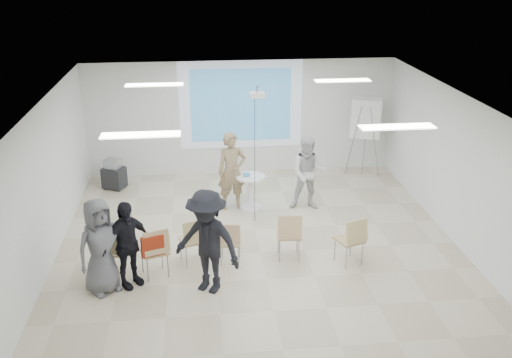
{
  "coord_description": "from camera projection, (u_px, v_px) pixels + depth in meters",
  "views": [
    {
      "loc": [
        -1.14,
        -9.88,
        5.55
      ],
      "look_at": [
        0.0,
        0.8,
        1.25
      ],
      "focal_mm": 40.0,
      "sensor_mm": 36.0,
      "label": 1
    }
  ],
  "objects": [
    {
      "name": "ceiling_projector",
      "position": [
        257.0,
        101.0,
        11.69
      ],
      "size": [
        0.3,
        0.25,
        3.0
      ],
      "color": "white",
      "rests_on": "ceiling"
    },
    {
      "name": "chair_far_left",
      "position": [
        115.0,
        249.0,
        10.32
      ],
      "size": [
        0.56,
        0.58,
        0.92
      ],
      "rotation": [
        0.0,
        0.0,
        -0.36
      ],
      "color": "tan",
      "rests_on": "floor"
    },
    {
      "name": "chair_center",
      "position": [
        230.0,
        240.0,
        10.69
      ],
      "size": [
        0.46,
        0.49,
        0.88
      ],
      "rotation": [
        0.0,
        0.0,
        -0.13
      ],
      "color": "tan",
      "rests_on": "floor"
    },
    {
      "name": "fluor_panel_nw",
      "position": [
        154.0,
        85.0,
        11.84
      ],
      "size": [
        1.2,
        0.3,
        0.02
      ],
      "primitive_type": "cube",
      "color": "white",
      "rests_on": "ceiling"
    },
    {
      "name": "controller_right",
      "position": [
        299.0,
        152.0,
        12.98
      ],
      "size": [
        0.05,
        0.11,
        0.04
      ],
      "primitive_type": "cube",
      "rotation": [
        0.0,
        0.0,
        -0.15
      ],
      "color": "silver",
      "rests_on": "player_right"
    },
    {
      "name": "chair_right_inner",
      "position": [
        289.0,
        233.0,
        10.84
      ],
      "size": [
        0.49,
        0.52,
        0.97
      ],
      "rotation": [
        0.0,
        0.0,
        -0.08
      ],
      "color": "tan",
      "rests_on": "floor"
    },
    {
      "name": "chair_right_far",
      "position": [
        352.0,
        237.0,
        10.65
      ],
      "size": [
        0.6,
        0.62,
        0.98
      ],
      "rotation": [
        0.0,
        0.0,
        0.37
      ],
      "color": "tan",
      "rests_on": "floor"
    },
    {
      "name": "laptop",
      "position": [
        192.0,
        238.0,
        10.79
      ],
      "size": [
        0.41,
        0.34,
        0.03
      ],
      "primitive_type": "imported",
      "rotation": [
        0.0,
        0.0,
        3.45
      ],
      "color": "black",
      "rests_on": "chair_left_inner"
    },
    {
      "name": "projection_image",
      "position": [
        241.0,
        105.0,
        14.74
      ],
      "size": [
        2.6,
        0.01,
        1.9
      ],
      "primitive_type": "cube",
      "color": "teal",
      "rests_on": "wall_back"
    },
    {
      "name": "floor",
      "position": [
        260.0,
        255.0,
        11.32
      ],
      "size": [
        8.0,
        9.0,
        0.1
      ],
      "primitive_type": "cube",
      "color": "beige",
      "rests_on": "ground"
    },
    {
      "name": "controller_left",
      "position": [
        239.0,
        149.0,
        13.03
      ],
      "size": [
        0.07,
        0.14,
        0.04
      ],
      "primitive_type": "cube",
      "rotation": [
        0.0,
        0.0,
        0.17
      ],
      "color": "white",
      "rests_on": "player_left"
    },
    {
      "name": "pedestal_table",
      "position": [
        251.0,
        190.0,
        13.06
      ],
      "size": [
        0.69,
        0.69,
        0.83
      ],
      "rotation": [
        0.0,
        0.0,
        -0.03
      ],
      "color": "white",
      "rests_on": "floor"
    },
    {
      "name": "red_jacket",
      "position": [
        153.0,
        246.0,
        10.05
      ],
      "size": [
        0.41,
        0.22,
        0.38
      ],
      "primitive_type": "cube",
      "rotation": [
        0.0,
        0.0,
        0.34
      ],
      "color": "#A12B13",
      "rests_on": "chair_left_mid"
    },
    {
      "name": "wall_back",
      "position": [
        241.0,
        117.0,
        14.94
      ],
      "size": [
        8.0,
        0.1,
        3.0
      ],
      "primitive_type": "cube",
      "color": "silver",
      "rests_on": "floor"
    },
    {
      "name": "ceiling",
      "position": [
        261.0,
        102.0,
        10.16
      ],
      "size": [
        8.0,
        9.0,
        0.1
      ],
      "primitive_type": "cube",
      "color": "white",
      "rests_on": "wall_back"
    },
    {
      "name": "fluor_panel_se",
      "position": [
        397.0,
        127.0,
        9.01
      ],
      "size": [
        1.2,
        0.3,
        0.02
      ],
      "primitive_type": "cube",
      "color": "white",
      "rests_on": "ceiling"
    },
    {
      "name": "fluor_panel_ne",
      "position": [
        343.0,
        80.0,
        12.24
      ],
      "size": [
        1.2,
        0.3,
        0.02
      ],
      "primitive_type": "cube",
      "color": "white",
      "rests_on": "ceiling"
    },
    {
      "name": "wall_right",
      "position": [
        466.0,
        174.0,
        11.14
      ],
      "size": [
        0.1,
        9.0,
        3.0
      ],
      "primitive_type": "cube",
      "color": "silver",
      "rests_on": "floor"
    },
    {
      "name": "wall_left",
      "position": [
        39.0,
        191.0,
        10.34
      ],
      "size": [
        0.1,
        9.0,
        3.0
      ],
      "primitive_type": "cube",
      "color": "silver",
      "rests_on": "floor"
    },
    {
      "name": "player_left",
      "position": [
        232.0,
        166.0,
        12.9
      ],
      "size": [
        0.82,
        0.62,
        2.05
      ],
      "primitive_type": "imported",
      "rotation": [
        0.0,
        0.0,
        0.17
      ],
      "color": "#917A59",
      "rests_on": "floor"
    },
    {
      "name": "fluor_panel_sw",
      "position": [
        141.0,
        135.0,
        8.61
      ],
      "size": [
        1.2,
        0.3,
        0.02
      ],
      "primitive_type": "cube",
      "color": "white",
      "rests_on": "ceiling"
    },
    {
      "name": "audience_left",
      "position": [
        126.0,
        239.0,
        9.86
      ],
      "size": [
        1.24,
        1.18,
        1.85
      ],
      "primitive_type": "imported",
      "rotation": [
        0.0,
        0.0,
        0.69
      ],
      "color": "black",
      "rests_on": "floor"
    },
    {
      "name": "audience_mid",
      "position": [
        207.0,
        235.0,
        9.66
      ],
      "size": [
        1.58,
        1.38,
        2.14
      ],
      "primitive_type": "imported",
      "rotation": [
        0.0,
        0.0,
        -0.56
      ],
      "color": "black",
      "rests_on": "floor"
    },
    {
      "name": "av_cart",
      "position": [
        114.0,
        175.0,
        14.23
      ],
      "size": [
        0.64,
        0.59,
        0.77
      ],
      "rotation": [
        0.0,
        0.0,
        -0.43
      ],
      "color": "black",
      "rests_on": "floor"
    },
    {
      "name": "audience_outer",
      "position": [
        100.0,
        241.0,
        9.68
      ],
      "size": [
        1.13,
        1.06,
        1.94
      ],
      "primitive_type": "imported",
      "rotation": [
        0.0,
        0.0,
        0.62
      ],
      "color": "slate",
      "rests_on": "floor"
    },
    {
      "name": "flipchart_easel",
      "position": [
        366.0,
        119.0,
        14.6
      ],
      "size": [
        0.86,
        0.68,
        2.11
      ],
      "rotation": [
        0.0,
        0.0,
        -0.36
      ],
      "color": "gray",
      "rests_on": "floor"
    },
    {
      "name": "projection_halo",
      "position": [
        241.0,
        105.0,
        14.75
      ],
      "size": [
        3.2,
        0.01,
        2.3
      ],
      "primitive_type": "cube",
      "color": "silver",
      "rests_on": "wall_back"
    },
    {
      "name": "player_right",
      "position": [
        309.0,
        169.0,
        12.89
      ],
      "size": [
        1.03,
        0.87,
        1.92
      ],
      "primitive_type": "imported",
      "rotation": [
        0.0,
        0.0,
        -0.15
      ],
      "color": "silver",
      "rests_on": "floor"
    },
    {
      "name": "chair_left_inner",
      "position": [
        193.0,
        238.0,
        10.69
      ],
      "size": [
        0.56,
        0.58,
        0.94
      ],
      "rotation": [
        0.0,
        0.0,
        0.31
      ],
      "color": "tan",
      "rests_on": "floor"
    },
    {
      "name": "chair_left_mid",
      "position": [
        155.0,
        249.0,
        10.23
      ],
      "size": [
        0.6,
        0.63,
        0.99
      ],
      "rotation": [
        0.0,
        0.0,
        0.34
      ],
      "color": "tan",
      "rests_on": "floor"
    }
  ]
}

